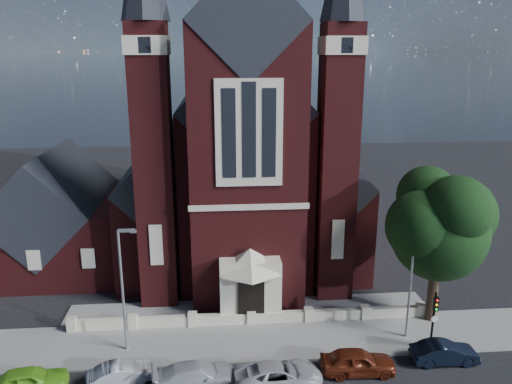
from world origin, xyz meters
TOP-DOWN VIEW (x-y plane):
  - ground at (0.00, 15.00)m, footprint 120.00×120.00m
  - pavement_strip at (0.00, 4.50)m, footprint 60.00×5.00m
  - forecourt_paving at (0.00, 8.50)m, footprint 26.00×3.00m
  - forecourt_wall at (0.00, 6.50)m, footprint 24.00×0.40m
  - church at (-0.00, 22.94)m, footprint 20.01×34.90m
  - parish_hall at (-16.00, 18.00)m, footprint 12.00×12.20m
  - street_tree at (12.60, 5.71)m, footprint 6.40×6.60m
  - street_lamp_left at (-7.91, 4.00)m, footprint 1.16×0.22m
  - street_lamp_right at (10.09, 4.00)m, footprint 1.16×0.22m
  - traffic_signal at (11.00, 2.43)m, footprint 0.28×0.42m
  - car_lime_van at (-12.68, 0.43)m, footprint 4.43×2.46m
  - car_silver_a at (-7.80, 0.76)m, footprint 3.93×2.35m
  - car_silver_b at (-3.53, 0.12)m, footprint 5.11×2.72m
  - car_white_suv at (1.05, -0.17)m, footprint 5.18×2.76m
  - car_dark_red at (5.78, 0.61)m, footprint 4.42×1.89m
  - car_navy at (11.29, 1.19)m, footprint 4.01×1.44m

SIDE VIEW (x-z plane):
  - ground at x=0.00m, z-range 0.00..0.00m
  - pavement_strip at x=0.00m, z-range -0.06..0.06m
  - forecourt_paving at x=0.00m, z-range -0.07..0.07m
  - forecourt_wall at x=0.00m, z-range -0.45..0.45m
  - car_silver_a at x=-7.80m, z-range 0.00..1.22m
  - car_navy at x=11.29m, z-range 0.00..1.32m
  - car_white_suv at x=1.05m, z-range 0.00..1.39m
  - car_silver_b at x=-3.53m, z-range 0.00..1.41m
  - car_lime_van at x=-12.68m, z-range 0.00..1.43m
  - car_dark_red at x=5.78m, z-range 0.00..1.49m
  - traffic_signal at x=11.00m, z-range 0.58..4.58m
  - parish_hall at x=-16.00m, z-range -1.11..9.13m
  - street_lamp_left at x=-7.91m, z-range 0.55..8.64m
  - street_lamp_right at x=10.09m, z-range 0.55..8.64m
  - street_tree at x=12.60m, z-range 1.61..12.31m
  - church at x=0.00m, z-range -6.41..22.79m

